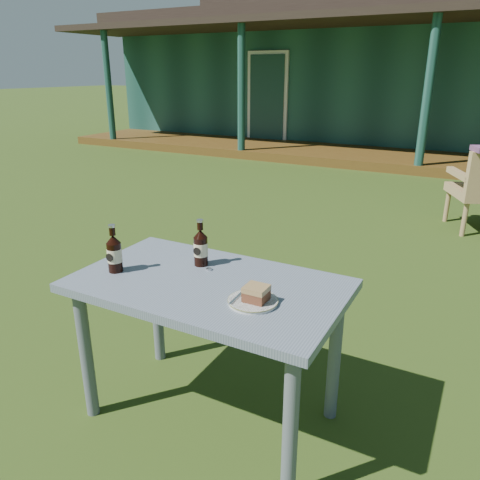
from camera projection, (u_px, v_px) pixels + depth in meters
The scene contains 9 objects.
ground at pixel (319, 289), 3.64m from camera, with size 80.00×80.00×0.00m, color #334916.
pavilion at pixel (457, 70), 10.87m from camera, with size 15.80×8.30×3.45m.
cafe_table at pixel (209, 302), 2.10m from camera, with size 1.20×0.70×0.72m.
plate at pixel (253, 301), 1.88m from camera, with size 0.20×0.20×0.01m.
cake_slice at pixel (256, 293), 1.86m from camera, with size 0.09×0.09×0.06m.
fork at pixel (237, 297), 1.89m from camera, with size 0.01×0.14×0.00m, color silver.
cola_bottle_near at pixel (201, 247), 2.22m from camera, with size 0.07×0.07×0.23m.
cola_bottle_far at pixel (114, 253), 2.15m from camera, with size 0.07×0.07×0.23m.
bottle_cap at pixel (209, 269), 2.19m from camera, with size 0.03×0.03×0.01m, color silver.
Camera 1 is at (1.02, -3.19, 1.60)m, focal length 35.00 mm.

